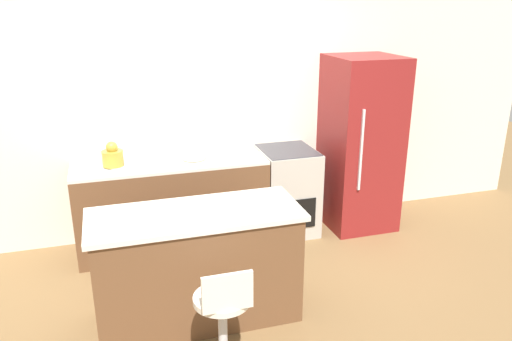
{
  "coord_description": "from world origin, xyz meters",
  "views": [
    {
      "loc": [
        -0.81,
        -4.27,
        2.39
      ],
      "look_at": [
        0.4,
        -0.3,
        0.94
      ],
      "focal_mm": 35.0,
      "sensor_mm": 36.0,
      "label": 1
    }
  ],
  "objects_px": {
    "kettle": "(113,156)",
    "mixing_bowl": "(194,154)",
    "oven_range": "(287,191)",
    "refrigerator": "(360,144)",
    "stool_chair": "(223,321)"
  },
  "relations": [
    {
      "from": "oven_range",
      "to": "kettle",
      "type": "relative_size",
      "value": 3.91
    },
    {
      "from": "stool_chair",
      "to": "mixing_bowl",
      "type": "bearing_deg",
      "value": 84.67
    },
    {
      "from": "stool_chair",
      "to": "refrigerator",
      "type": "bearing_deg",
      "value": 44.25
    },
    {
      "from": "refrigerator",
      "to": "kettle",
      "type": "distance_m",
      "value": 2.53
    },
    {
      "from": "refrigerator",
      "to": "mixing_bowl",
      "type": "relative_size",
      "value": 7.67
    },
    {
      "from": "refrigerator",
      "to": "mixing_bowl",
      "type": "distance_m",
      "value": 1.78
    },
    {
      "from": "oven_range",
      "to": "mixing_bowl",
      "type": "bearing_deg",
      "value": -179.42
    },
    {
      "from": "refrigerator",
      "to": "stool_chair",
      "type": "xyz_separation_m",
      "value": [
        -1.96,
        -1.91,
        -0.49
      ]
    },
    {
      "from": "kettle",
      "to": "mixing_bowl",
      "type": "relative_size",
      "value": 0.97
    },
    {
      "from": "refrigerator",
      "to": "stool_chair",
      "type": "bearing_deg",
      "value": -135.75
    },
    {
      "from": "kettle",
      "to": "mixing_bowl",
      "type": "distance_m",
      "value": 0.76
    },
    {
      "from": "stool_chair",
      "to": "mixing_bowl",
      "type": "height_order",
      "value": "mixing_bowl"
    },
    {
      "from": "oven_range",
      "to": "mixing_bowl",
      "type": "relative_size",
      "value": 3.79
    },
    {
      "from": "stool_chair",
      "to": "mixing_bowl",
      "type": "relative_size",
      "value": 3.53
    },
    {
      "from": "oven_range",
      "to": "stool_chair",
      "type": "relative_size",
      "value": 1.07
    }
  ]
}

